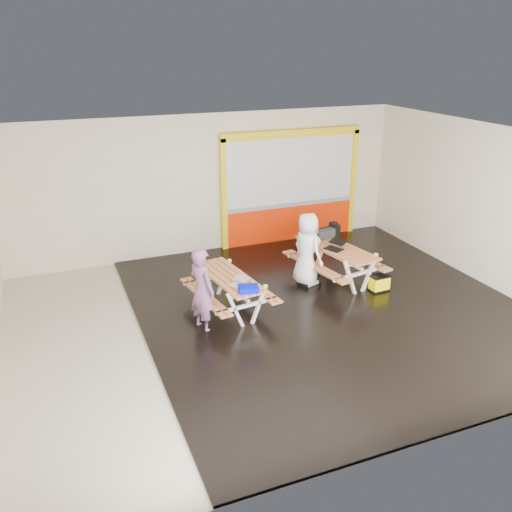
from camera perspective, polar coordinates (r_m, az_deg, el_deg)
name	(u,v)px	position (r m, az deg, el deg)	size (l,w,h in m)	color
room	(274,235)	(9.94, 1.93, 2.21)	(10.02, 8.02, 3.52)	beige
deck	(329,307)	(11.15, 7.74, -5.37)	(7.50, 7.98, 0.05)	black
kiosk	(291,189)	(14.32, 3.69, 7.09)	(3.88, 0.16, 3.00)	red
picnic_table_left	(229,284)	(10.68, -2.88, -3.03)	(1.58, 2.11, 0.78)	#DD854C
picnic_table_right	(336,255)	(12.12, 8.46, 0.12)	(1.79, 2.34, 0.85)	#DD854C
person_left	(202,290)	(9.97, -5.75, -3.61)	(0.60, 0.40, 1.66)	#764B70
person_right	(307,249)	(11.73, 5.46, 0.75)	(0.79, 0.52, 1.62)	white
laptop_left	(238,283)	(10.20, -1.87, -2.87)	(0.43, 0.42, 0.14)	silver
laptop_right	(335,246)	(11.90, 8.42, 1.04)	(0.55, 0.52, 0.18)	black
blue_pouch	(248,289)	(9.94, -0.81, -3.50)	(0.37, 0.26, 0.11)	#000AE8
toolbox	(324,234)	(12.49, 7.26, 2.35)	(0.51, 0.32, 0.27)	black
backpack	(333,234)	(13.11, 8.18, 2.37)	(0.39, 0.34, 0.55)	black
dark_case	(310,280)	(12.06, 5.71, -2.53)	(0.43, 0.33, 0.16)	black
fluke_bag	(379,283)	(11.92, 12.96, -2.84)	(0.43, 0.29, 0.36)	black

